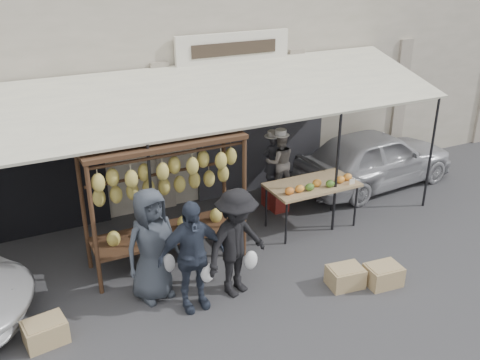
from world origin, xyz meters
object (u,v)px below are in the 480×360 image
object	(u,v)px
crate_near_a	(345,277)
crate_far	(45,332)
produce_table	(314,186)
customer_left	(152,245)
vendor_left	(272,161)
vendor_right	(280,162)
crate_near_b	(383,275)
customer_right	(236,243)
banana_rack	(165,179)
sedan	(375,158)
customer_mid	(191,256)

from	to	relation	value
crate_near_a	crate_far	xyz separation A→B (m)	(-4.47, 0.74, 0.00)
produce_table	crate_far	size ratio (longest dim) A/B	3.08
customer_left	crate_near_a	world-z (taller)	customer_left
vendor_left	crate_far	xyz separation A→B (m)	(-4.82, -2.27, -0.84)
vendor_right	crate_near_a	bearing A→B (deg)	96.25
vendor_left	produce_table	bearing A→B (deg)	100.65
produce_table	customer_left	size ratio (longest dim) A/B	0.94
crate_near_b	customer_left	bearing A→B (deg)	158.49
vendor_right	customer_right	distance (m)	2.95
customer_left	customer_right	world-z (taller)	customer_left
banana_rack	sedan	world-z (taller)	banana_rack
produce_table	customer_left	world-z (taller)	customer_left
vendor_right	customer_mid	distance (m)	3.51
customer_mid	crate_near_b	world-z (taller)	customer_mid
vendor_left	vendor_right	distance (m)	0.25
vendor_right	banana_rack	bearing A→B (deg)	32.66
banana_rack	produce_table	bearing A→B (deg)	-0.28
vendor_left	crate_far	world-z (taller)	vendor_left
vendor_left	crate_near_a	xyz separation A→B (m)	(-0.35, -3.01, -0.84)
banana_rack	sedan	size ratio (longest dim) A/B	0.68
produce_table	customer_right	size ratio (longest dim) A/B	0.97
vendor_right	sedan	distance (m)	2.61
vendor_right	crate_far	size ratio (longest dim) A/B	2.17
customer_right	crate_far	world-z (taller)	customer_right
banana_rack	crate_near_b	world-z (taller)	banana_rack
produce_table	crate_near_a	world-z (taller)	produce_table
crate_far	vendor_left	bearing A→B (deg)	25.24
vendor_right	customer_left	distance (m)	3.60
produce_table	vendor_right	world-z (taller)	vendor_right
vendor_left	sedan	world-z (taller)	vendor_left
produce_table	sedan	world-z (taller)	sedan
produce_table	customer_right	xyz separation A→B (m)	(-2.22, -1.25, 0.01)
crate_far	produce_table	bearing A→B (deg)	12.54
banana_rack	sedan	distance (m)	5.42
customer_mid	customer_right	world-z (taller)	customer_right
banana_rack	customer_mid	bearing A→B (deg)	-93.65
customer_left	customer_mid	world-z (taller)	customer_left
customer_left	sedan	bearing A→B (deg)	3.66
vendor_right	customer_left	bearing A→B (deg)	41.91
produce_table	sedan	size ratio (longest dim) A/B	0.45
banana_rack	customer_right	size ratio (longest dim) A/B	1.48
produce_table	crate_near_a	xyz separation A→B (m)	(-0.59, -1.86, -0.71)
customer_left	crate_far	distance (m)	1.86
vendor_right	crate_near_b	world-z (taller)	vendor_right
vendor_right	customer_right	bearing A→B (deg)	61.15
vendor_left	banana_rack	bearing A→B (deg)	22.08
crate_near_a	crate_near_b	bearing A→B (deg)	-22.29
customer_left	customer_right	size ratio (longest dim) A/B	1.03
crate_near_a	crate_far	world-z (taller)	crate_far
produce_table	vendor_left	distance (m)	1.18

